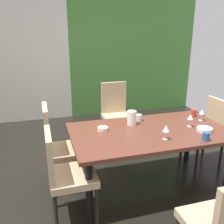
{
  "coord_description": "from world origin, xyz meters",
  "views": [
    {
      "loc": [
        -0.6,
        -2.58,
        1.8
      ],
      "look_at": [
        0.22,
        0.23,
        0.85
      ],
      "focal_mm": 40.0,
      "sensor_mm": 36.0,
      "label": 1
    }
  ],
  "objects_px": {
    "chair_head_far": "(116,111)",
    "wine_glass_corner": "(166,129)",
    "chair_left_near": "(64,171)",
    "cup_right": "(206,136)",
    "serving_bowl_near_window": "(103,129)",
    "cup_east": "(193,113)",
    "dining_table": "(150,137)",
    "pitcher_north": "(132,118)",
    "cup_south": "(139,118)",
    "wine_glass_front": "(190,117)",
    "chair_right_far": "(208,128)",
    "chair_left_far": "(58,144)",
    "serving_bowl_left": "(205,129)",
    "wine_glass_near_shelf": "(202,112)"
  },
  "relations": [
    {
      "from": "wine_glass_corner",
      "to": "wine_glass_front",
      "type": "relative_size",
      "value": 1.01
    },
    {
      "from": "wine_glass_near_shelf",
      "to": "chair_left_far",
      "type": "bearing_deg",
      "value": 174.58
    },
    {
      "from": "dining_table",
      "to": "wine_glass_front",
      "type": "distance_m",
      "value": 0.53
    },
    {
      "from": "chair_head_far",
      "to": "wine_glass_front",
      "type": "height_order",
      "value": "chair_head_far"
    },
    {
      "from": "chair_head_far",
      "to": "chair_right_far",
      "type": "relative_size",
      "value": 1.08
    },
    {
      "from": "dining_table",
      "to": "wine_glass_front",
      "type": "relative_size",
      "value": 11.67
    },
    {
      "from": "pitcher_north",
      "to": "chair_head_far",
      "type": "bearing_deg",
      "value": 83.03
    },
    {
      "from": "dining_table",
      "to": "cup_south",
      "type": "bearing_deg",
      "value": 90.58
    },
    {
      "from": "chair_head_far",
      "to": "serving_bowl_near_window",
      "type": "bearing_deg",
      "value": 65.99
    },
    {
      "from": "cup_east",
      "to": "cup_south",
      "type": "height_order",
      "value": "cup_east"
    },
    {
      "from": "chair_left_near",
      "to": "wine_glass_corner",
      "type": "relative_size",
      "value": 6.07
    },
    {
      "from": "serving_bowl_near_window",
      "to": "cup_east",
      "type": "distance_m",
      "value": 1.27
    },
    {
      "from": "wine_glass_front",
      "to": "serving_bowl_near_window",
      "type": "distance_m",
      "value": 1.03
    },
    {
      "from": "chair_left_near",
      "to": "cup_right",
      "type": "bearing_deg",
      "value": 84.81
    },
    {
      "from": "chair_head_far",
      "to": "cup_right",
      "type": "distance_m",
      "value": 1.78
    },
    {
      "from": "chair_head_far",
      "to": "cup_right",
      "type": "height_order",
      "value": "chair_head_far"
    },
    {
      "from": "dining_table",
      "to": "chair_left_near",
      "type": "relative_size",
      "value": 1.9
    },
    {
      "from": "serving_bowl_near_window",
      "to": "serving_bowl_left",
      "type": "distance_m",
      "value": 1.15
    },
    {
      "from": "chair_left_near",
      "to": "chair_left_far",
      "type": "height_order",
      "value": "chair_left_far"
    },
    {
      "from": "chair_right_far",
      "to": "pitcher_north",
      "type": "height_order",
      "value": "chair_right_far"
    },
    {
      "from": "serving_bowl_near_window",
      "to": "cup_east",
      "type": "relative_size",
      "value": 1.28
    },
    {
      "from": "cup_east",
      "to": "pitcher_north",
      "type": "distance_m",
      "value": 0.89
    },
    {
      "from": "chair_head_far",
      "to": "pitcher_north",
      "type": "relative_size",
      "value": 5.86
    },
    {
      "from": "cup_east",
      "to": "wine_glass_near_shelf",
      "type": "bearing_deg",
      "value": -89.02
    },
    {
      "from": "chair_left_near",
      "to": "wine_glass_front",
      "type": "bearing_deg",
      "value": 99.75
    },
    {
      "from": "chair_head_far",
      "to": "pitcher_north",
      "type": "bearing_deg",
      "value": 83.03
    },
    {
      "from": "chair_right_far",
      "to": "wine_glass_corner",
      "type": "distance_m",
      "value": 1.15
    },
    {
      "from": "dining_table",
      "to": "chair_left_near",
      "type": "bearing_deg",
      "value": -164.33
    },
    {
      "from": "dining_table",
      "to": "serving_bowl_near_window",
      "type": "bearing_deg",
      "value": 163.18
    },
    {
      "from": "dining_table",
      "to": "chair_head_far",
      "type": "distance_m",
      "value": 1.3
    },
    {
      "from": "chair_left_far",
      "to": "wine_glass_front",
      "type": "bearing_deg",
      "value": 78.51
    },
    {
      "from": "dining_table",
      "to": "chair_right_far",
      "type": "distance_m",
      "value": 1.05
    },
    {
      "from": "chair_left_far",
      "to": "cup_south",
      "type": "relative_size",
      "value": 12.34
    },
    {
      "from": "wine_glass_near_shelf",
      "to": "cup_south",
      "type": "distance_m",
      "value": 0.79
    },
    {
      "from": "dining_table",
      "to": "pitcher_north",
      "type": "bearing_deg",
      "value": 120.07
    },
    {
      "from": "chair_left_near",
      "to": "serving_bowl_left",
      "type": "height_order",
      "value": "chair_left_near"
    },
    {
      "from": "chair_head_far",
      "to": "wine_glass_corner",
      "type": "bearing_deg",
      "value": 91.97
    },
    {
      "from": "chair_left_near",
      "to": "cup_east",
      "type": "distance_m",
      "value": 1.86
    },
    {
      "from": "chair_left_near",
      "to": "serving_bowl_near_window",
      "type": "relative_size",
      "value": 7.73
    },
    {
      "from": "wine_glass_front",
      "to": "cup_east",
      "type": "relative_size",
      "value": 1.6
    },
    {
      "from": "serving_bowl_near_window",
      "to": "chair_head_far",
      "type": "bearing_deg",
      "value": 65.99
    },
    {
      "from": "dining_table",
      "to": "chair_left_far",
      "type": "relative_size",
      "value": 1.75
    },
    {
      "from": "cup_south",
      "to": "wine_glass_corner",
      "type": "bearing_deg",
      "value": -84.95
    },
    {
      "from": "dining_table",
      "to": "cup_south",
      "type": "distance_m",
      "value": 0.35
    },
    {
      "from": "chair_left_near",
      "to": "cup_right",
      "type": "relative_size",
      "value": 10.66
    },
    {
      "from": "chair_right_far",
      "to": "wine_glass_corner",
      "type": "relative_size",
      "value": 6.0
    },
    {
      "from": "serving_bowl_near_window",
      "to": "serving_bowl_left",
      "type": "xyz_separation_m",
      "value": [
        1.09,
        -0.35,
        0.0
      ]
    },
    {
      "from": "chair_head_far",
      "to": "cup_south",
      "type": "bearing_deg",
      "value": 90.08
    },
    {
      "from": "wine_glass_front",
      "to": "cup_right",
      "type": "bearing_deg",
      "value": -98.9
    },
    {
      "from": "cup_right",
      "to": "pitcher_north",
      "type": "relative_size",
      "value": 0.51
    }
  ]
}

